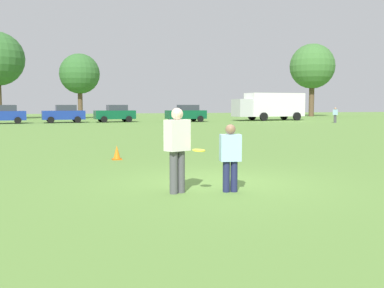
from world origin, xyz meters
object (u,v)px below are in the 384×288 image
(bystander_field_marshal, at_px, (335,114))
(parked_car_near_right, at_px, (115,113))
(player_thrower, at_px, (177,145))
(box_truck, at_px, (270,105))
(traffic_cone, at_px, (117,153))
(parked_car_far_right, at_px, (186,113))
(parked_car_mid_right, at_px, (64,114))
(player_defender, at_px, (230,154))
(parked_car_center, at_px, (4,114))
(frisbee, at_px, (199,150))

(bystander_field_marshal, bearing_deg, parked_car_near_right, 157.81)
(player_thrower, bearing_deg, box_truck, 60.76)
(traffic_cone, bearing_deg, parked_car_far_right, 69.69)
(parked_car_mid_right, distance_m, box_truck, 23.22)
(traffic_cone, xyz_separation_m, parked_car_far_right, (11.66, 31.50, 0.69))
(player_defender, bearing_deg, traffic_cone, 103.69)
(player_defender, relative_size, parked_car_center, 0.33)
(traffic_cone, height_order, bystander_field_marshal, bystander_field_marshal)
(frisbee, distance_m, bystander_field_marshal, 39.27)
(parked_car_near_right, relative_size, parked_car_far_right, 1.00)
(player_defender, bearing_deg, frisbee, -179.22)
(player_defender, bearing_deg, parked_car_near_right, 86.11)
(traffic_cone, bearing_deg, parked_car_center, 101.70)
(player_defender, xyz_separation_m, parked_car_near_right, (2.67, 39.31, 0.12))
(traffic_cone, height_order, parked_car_center, parked_car_center)
(frisbee, distance_m, parked_car_far_right, 39.38)
(parked_car_mid_right, xyz_separation_m, bystander_field_marshal, (26.34, -8.42, -0.04))
(frisbee, relative_size, bystander_field_marshal, 0.17)
(frisbee, distance_m, box_truck, 44.50)
(player_thrower, distance_m, bystander_field_marshal, 39.37)
(player_thrower, height_order, parked_car_far_right, parked_car_far_right)
(traffic_cone, bearing_deg, parked_car_mid_right, 91.77)
(player_defender, distance_m, parked_car_near_right, 39.40)
(bystander_field_marshal, bearing_deg, player_defender, -127.76)
(player_thrower, height_order, parked_car_center, parked_car_center)
(parked_car_center, height_order, box_truck, box_truck)
(frisbee, xyz_separation_m, parked_car_near_right, (3.38, 39.32, 0.01))
(parked_car_mid_right, relative_size, parked_car_far_right, 1.00)
(player_defender, bearing_deg, parked_car_far_right, 75.05)
(frisbee, relative_size, traffic_cone, 0.57)
(parked_car_far_right, height_order, bystander_field_marshal, parked_car_far_right)
(parked_car_mid_right, bearing_deg, player_thrower, -87.86)
(traffic_cone, relative_size, bystander_field_marshal, 0.31)
(parked_car_mid_right, xyz_separation_m, parked_car_far_right, (12.67, -1.26, 0.00))
(parked_car_near_right, bearing_deg, frisbee, -94.91)
(traffic_cone, height_order, parked_car_far_right, parked_car_far_right)
(parked_car_near_right, bearing_deg, parked_car_center, -175.75)
(box_truck, bearing_deg, player_defender, -117.86)
(parked_car_center, bearing_deg, parked_car_mid_right, 6.25)
(frisbee, height_order, parked_car_far_right, parked_car_far_right)
(box_truck, bearing_deg, bystander_field_marshal, -69.36)
(player_thrower, bearing_deg, frisbee, -26.65)
(player_defender, distance_m, parked_car_far_right, 39.19)
(parked_car_far_right, relative_size, bystander_field_marshal, 2.77)
(frisbee, bearing_deg, parked_car_mid_right, 92.73)
(parked_car_center, xyz_separation_m, parked_car_near_right, (10.88, 0.81, 0.00))
(parked_car_near_right, bearing_deg, parked_car_far_right, -11.01)
(player_defender, distance_m, parked_car_mid_right, 39.20)
(parked_car_near_right, bearing_deg, bystander_field_marshal, -22.19)
(traffic_cone, height_order, parked_car_mid_right, parked_car_mid_right)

